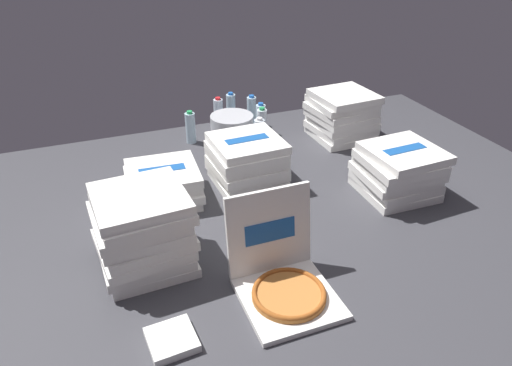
{
  "coord_description": "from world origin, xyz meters",
  "views": [
    {
      "loc": [
        -0.76,
        -1.72,
        1.28
      ],
      "look_at": [
        -0.05,
        0.1,
        0.14
      ],
      "focal_mm": 33.53,
      "sensor_mm": 36.0,
      "label": 1
    }
  ],
  "objects_px": {
    "pizza_stack_center_near": "(247,161)",
    "water_bottle_4": "(191,128)",
    "ice_bucket": "(232,127)",
    "water_bottle_3": "(259,135)",
    "napkin_pile": "(172,340)",
    "pizza_stack_right_far": "(143,231)",
    "water_bottle_1": "(262,124)",
    "open_pizza_box": "(283,277)",
    "pizza_stack_right_mid": "(163,184)",
    "water_bottle_6": "(218,113)",
    "water_bottle_2": "(261,119)",
    "pizza_stack_center_far": "(342,115)",
    "pizza_stack_left_mid": "(398,171)",
    "water_bottle_0": "(252,111)",
    "water_bottle_5": "(231,108)"
  },
  "relations": [
    {
      "from": "pizza_stack_center_far",
      "to": "water_bottle_3",
      "type": "height_order",
      "value": "pizza_stack_center_far"
    },
    {
      "from": "pizza_stack_right_far",
      "to": "water_bottle_1",
      "type": "distance_m",
      "value": 1.32
    },
    {
      "from": "open_pizza_box",
      "to": "napkin_pile",
      "type": "bearing_deg",
      "value": -168.27
    },
    {
      "from": "open_pizza_box",
      "to": "water_bottle_5",
      "type": "relative_size",
      "value": 1.94
    },
    {
      "from": "water_bottle_2",
      "to": "water_bottle_6",
      "type": "bearing_deg",
      "value": 138.88
    },
    {
      "from": "ice_bucket",
      "to": "water_bottle_3",
      "type": "relative_size",
      "value": 1.3
    },
    {
      "from": "water_bottle_4",
      "to": "water_bottle_3",
      "type": "bearing_deg",
      "value": -34.97
    },
    {
      "from": "ice_bucket",
      "to": "water_bottle_1",
      "type": "relative_size",
      "value": 1.3
    },
    {
      "from": "pizza_stack_left_mid",
      "to": "pizza_stack_center_near",
      "type": "relative_size",
      "value": 0.99
    },
    {
      "from": "pizza_stack_center_far",
      "to": "water_bottle_2",
      "type": "distance_m",
      "value": 0.51
    },
    {
      "from": "water_bottle_1",
      "to": "water_bottle_4",
      "type": "height_order",
      "value": "same"
    },
    {
      "from": "open_pizza_box",
      "to": "pizza_stack_left_mid",
      "type": "bearing_deg",
      "value": 28.78
    },
    {
      "from": "open_pizza_box",
      "to": "water_bottle_6",
      "type": "relative_size",
      "value": 1.94
    },
    {
      "from": "water_bottle_5",
      "to": "water_bottle_3",
      "type": "bearing_deg",
      "value": -87.78
    },
    {
      "from": "pizza_stack_center_far",
      "to": "water_bottle_2",
      "type": "bearing_deg",
      "value": 152.26
    },
    {
      "from": "pizza_stack_left_mid",
      "to": "water_bottle_2",
      "type": "xyz_separation_m",
      "value": [
        -0.36,
        0.94,
        -0.03
      ]
    },
    {
      "from": "water_bottle_4",
      "to": "water_bottle_6",
      "type": "distance_m",
      "value": 0.28
    },
    {
      "from": "ice_bucket",
      "to": "water_bottle_0",
      "type": "height_order",
      "value": "water_bottle_0"
    },
    {
      "from": "water_bottle_3",
      "to": "water_bottle_1",
      "type": "bearing_deg",
      "value": 62.75
    },
    {
      "from": "pizza_stack_center_near",
      "to": "ice_bucket",
      "type": "xyz_separation_m",
      "value": [
        0.1,
        0.55,
        -0.05
      ]
    },
    {
      "from": "ice_bucket",
      "to": "water_bottle_3",
      "type": "xyz_separation_m",
      "value": [
        0.1,
        -0.2,
        0.02
      ]
    },
    {
      "from": "ice_bucket",
      "to": "water_bottle_5",
      "type": "bearing_deg",
      "value": 72.55
    },
    {
      "from": "pizza_stack_left_mid",
      "to": "water_bottle_1",
      "type": "distance_m",
      "value": 0.95
    },
    {
      "from": "pizza_stack_right_mid",
      "to": "water_bottle_3",
      "type": "bearing_deg",
      "value": 28.14
    },
    {
      "from": "pizza_stack_center_far",
      "to": "water_bottle_6",
      "type": "bearing_deg",
      "value": 147.36
    },
    {
      "from": "pizza_stack_right_far",
      "to": "water_bottle_6",
      "type": "relative_size",
      "value": 1.89
    },
    {
      "from": "open_pizza_box",
      "to": "ice_bucket",
      "type": "bearing_deg",
      "value": 79.02
    },
    {
      "from": "open_pizza_box",
      "to": "water_bottle_4",
      "type": "bearing_deg",
      "value": 89.39
    },
    {
      "from": "pizza_stack_right_mid",
      "to": "pizza_stack_center_near",
      "type": "bearing_deg",
      "value": 0.41
    },
    {
      "from": "water_bottle_2",
      "to": "napkin_pile",
      "type": "distance_m",
      "value": 1.75
    },
    {
      "from": "pizza_stack_center_far",
      "to": "water_bottle_4",
      "type": "height_order",
      "value": "pizza_stack_center_far"
    },
    {
      "from": "pizza_stack_left_mid",
      "to": "pizza_stack_right_far",
      "type": "distance_m",
      "value": 1.29
    },
    {
      "from": "water_bottle_3",
      "to": "water_bottle_6",
      "type": "distance_m",
      "value": 0.43
    },
    {
      "from": "water_bottle_3",
      "to": "water_bottle_4",
      "type": "xyz_separation_m",
      "value": [
        -0.36,
        0.25,
        0.0
      ]
    },
    {
      "from": "water_bottle_1",
      "to": "water_bottle_6",
      "type": "height_order",
      "value": "same"
    },
    {
      "from": "pizza_stack_center_near",
      "to": "water_bottle_6",
      "type": "xyz_separation_m",
      "value": [
        0.08,
        0.76,
        -0.03
      ]
    },
    {
      "from": "water_bottle_1",
      "to": "open_pizza_box",
      "type": "bearing_deg",
      "value": -108.63
    },
    {
      "from": "open_pizza_box",
      "to": "water_bottle_3",
      "type": "height_order",
      "value": "open_pizza_box"
    },
    {
      "from": "pizza_stack_center_far",
      "to": "water_bottle_0",
      "type": "distance_m",
      "value": 0.6
    },
    {
      "from": "water_bottle_2",
      "to": "water_bottle_3",
      "type": "distance_m",
      "value": 0.24
    },
    {
      "from": "pizza_stack_center_near",
      "to": "water_bottle_4",
      "type": "xyz_separation_m",
      "value": [
        -0.15,
        0.59,
        -0.03
      ]
    },
    {
      "from": "pizza_stack_left_mid",
      "to": "water_bottle_4",
      "type": "xyz_separation_m",
      "value": [
        -0.82,
        0.97,
        -0.03
      ]
    },
    {
      "from": "ice_bucket",
      "to": "napkin_pile",
      "type": "relative_size",
      "value": 1.7
    },
    {
      "from": "water_bottle_2",
      "to": "pizza_stack_left_mid",
      "type": "bearing_deg",
      "value": -68.82
    },
    {
      "from": "ice_bucket",
      "to": "water_bottle_1",
      "type": "height_order",
      "value": "water_bottle_1"
    },
    {
      "from": "pizza_stack_right_far",
      "to": "pizza_stack_center_far",
      "type": "distance_m",
      "value": 1.59
    },
    {
      "from": "pizza_stack_center_near",
      "to": "napkin_pile",
      "type": "relative_size",
      "value": 2.45
    },
    {
      "from": "open_pizza_box",
      "to": "water_bottle_1",
      "type": "bearing_deg",
      "value": 71.37
    },
    {
      "from": "open_pizza_box",
      "to": "napkin_pile",
      "type": "height_order",
      "value": "open_pizza_box"
    },
    {
      "from": "napkin_pile",
      "to": "pizza_stack_right_mid",
      "type": "bearing_deg",
      "value": 79.6
    }
  ]
}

